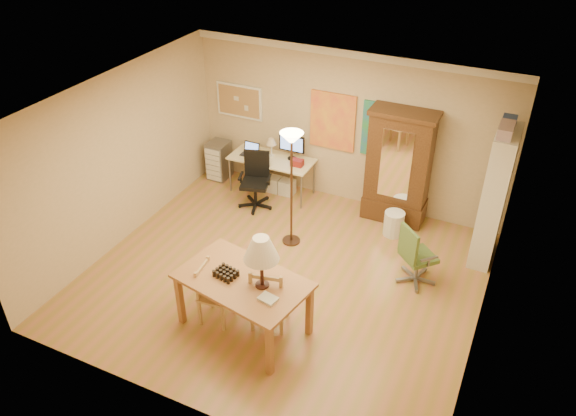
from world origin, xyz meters
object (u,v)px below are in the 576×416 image
at_px(armoire, 398,174).
at_px(office_chair_green, 415,267).
at_px(dining_table, 249,272).
at_px(bookshelf, 494,198).
at_px(office_chair_black, 256,192).
at_px(computer_desk, 274,171).

bearing_deg(armoire, office_chair_green, -63.52).
relative_size(dining_table, bookshelf, 0.85).
height_order(office_chair_black, office_chair_green, office_chair_black).
distance_m(office_chair_black, bookshelf, 3.92).
xyz_separation_m(dining_table, armoire, (0.92, 3.37, -0.12)).
xyz_separation_m(armoire, bookshelf, (1.54, -0.44, 0.20)).
relative_size(office_chair_black, bookshelf, 0.47).
distance_m(dining_table, bookshelf, 3.82).
xyz_separation_m(dining_table, office_chair_green, (1.66, 1.87, -0.71)).
bearing_deg(armoire, dining_table, -105.24).
relative_size(dining_table, office_chair_green, 1.87).
relative_size(computer_desk, office_chair_black, 1.52).
distance_m(dining_table, office_chair_black, 3.12).
bearing_deg(office_chair_green, computer_desk, 154.50).
distance_m(dining_table, office_chair_green, 2.60).
bearing_deg(bookshelf, dining_table, -130.04).
bearing_deg(office_chair_black, bookshelf, 3.18).
bearing_deg(bookshelf, office_chair_green, -126.90).
relative_size(armoire, bookshelf, 0.93).
height_order(office_chair_black, armoire, armoire).
bearing_deg(computer_desk, bookshelf, -5.40).
xyz_separation_m(computer_desk, office_chair_black, (-0.08, -0.57, -0.15)).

